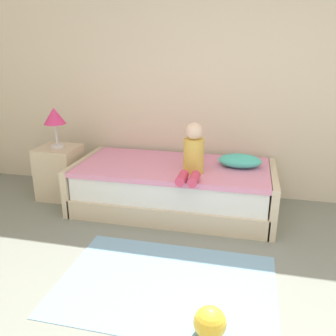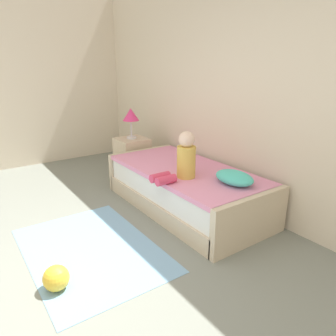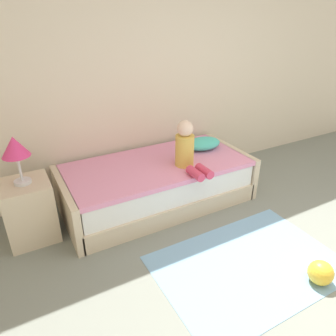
% 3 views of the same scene
% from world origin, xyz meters
% --- Properties ---
extents(wall_rear, '(7.20, 0.10, 2.90)m').
position_xyz_m(wall_rear, '(0.00, 2.60, 1.45)').
color(wall_rear, beige).
rests_on(wall_rear, ground).
extents(bed, '(2.11, 1.00, 0.50)m').
position_xyz_m(bed, '(-0.70, 2.00, 0.25)').
color(bed, beige).
rests_on(bed, ground).
extents(nightstand, '(0.44, 0.44, 0.60)m').
position_xyz_m(nightstand, '(-2.05, 2.03, 0.30)').
color(nightstand, beige).
rests_on(nightstand, ground).
extents(table_lamp, '(0.24, 0.24, 0.45)m').
position_xyz_m(table_lamp, '(-2.05, 2.03, 0.94)').
color(table_lamp, silver).
rests_on(table_lamp, nightstand).
extents(child_figure, '(0.20, 0.51, 0.50)m').
position_xyz_m(child_figure, '(-0.46, 1.77, 0.70)').
color(child_figure, gold).
rests_on(child_figure, bed).
extents(pillow, '(0.44, 0.30, 0.13)m').
position_xyz_m(pillow, '(-0.02, 2.10, 0.56)').
color(pillow, '#4CCCBC').
rests_on(pillow, bed).
extents(toy_ball, '(0.20, 0.20, 0.20)m').
position_xyz_m(toy_ball, '(-0.09, 0.28, 0.10)').
color(toy_ball, yellow).
rests_on(toy_ball, ground).
extents(area_rug, '(1.60, 1.10, 0.01)m').
position_xyz_m(area_rug, '(-0.47, 0.70, 0.00)').
color(area_rug, '#7AA8CC').
rests_on(area_rug, ground).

